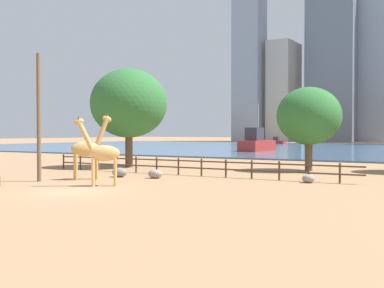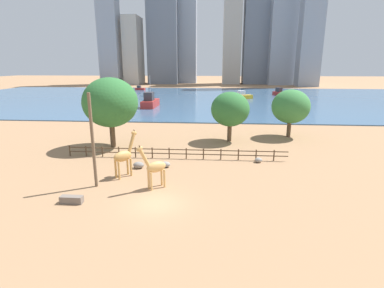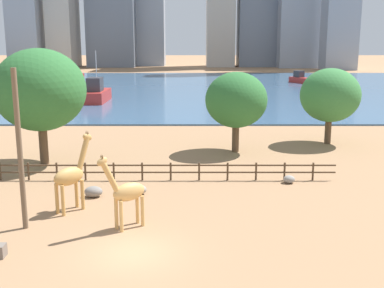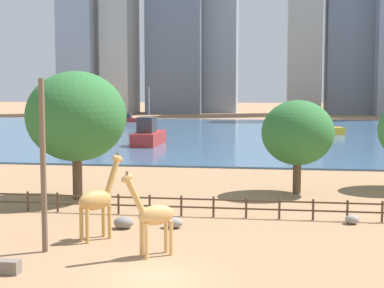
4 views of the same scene
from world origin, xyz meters
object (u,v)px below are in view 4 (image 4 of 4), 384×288
at_px(tree_left_large, 76,117).
at_px(boat_ferry, 148,135).
at_px(giraffe_companion, 98,200).
at_px(utility_pole, 43,166).
at_px(boulder_small, 124,223).
at_px(boat_tug, 326,129).
at_px(boulder_near_fence, 352,219).
at_px(boulder_by_pole, 173,223).
at_px(giraffe_tall, 153,215).
at_px(feeding_trough, 0,267).
at_px(boat_barge, 130,119).
at_px(tree_center_broad, 298,133).

distance_m(tree_left_large, boat_ferry, 38.24).
distance_m(giraffe_companion, utility_pole, 3.89).
bearing_deg(boulder_small, boat_tug, 76.02).
height_order(boulder_near_fence, boulder_by_pole, boulder_by_pole).
bearing_deg(boulder_small, boulder_near_fence, 12.93).
height_order(utility_pole, boulder_by_pole, utility_pole).
bearing_deg(giraffe_tall, feeding_trough, -8.73).
relative_size(giraffe_companion, boulder_near_fence, 5.57).
xyz_separation_m(feeding_trough, tree_left_large, (-2.35, 16.98, 5.69)).
relative_size(giraffe_companion, utility_pole, 0.54).
relative_size(utility_pole, boulder_by_pole, 7.65).
distance_m(giraffe_tall, boat_barge, 107.04).
xyz_separation_m(boulder_small, boat_tug, (16.72, 67.18, 0.74)).
bearing_deg(tree_center_broad, boat_tug, 83.19).
bearing_deg(boulder_near_fence, boat_barge, 111.59).
height_order(giraffe_companion, boat_ferry, boat_ferry).
height_order(giraffe_tall, boulder_near_fence, giraffe_tall).
bearing_deg(boulder_by_pole, boat_barge, 105.63).
height_order(giraffe_tall, utility_pole, utility_pole).
height_order(boulder_by_pole, tree_center_broad, tree_center_broad).
bearing_deg(boat_ferry, utility_pole, -173.03).
bearing_deg(tree_left_large, giraffe_tall, -57.86).
relative_size(giraffe_companion, boat_barge, 1.01).
bearing_deg(tree_left_large, tree_center_broad, 15.53).
bearing_deg(boat_barge, utility_pole, -64.41).
distance_m(giraffe_companion, boulder_near_fence, 15.05).
height_order(giraffe_tall, feeding_trough, giraffe_tall).
bearing_deg(utility_pole, boat_tug, 75.05).
height_order(giraffe_companion, boulder_near_fence, giraffe_companion).
xyz_separation_m(feeding_trough, boat_tug, (19.99, 75.89, 0.79)).
distance_m(boulder_near_fence, boulder_by_pole, 10.64).
bearing_deg(boulder_by_pole, utility_pole, -133.33).
relative_size(utility_pole, boulder_near_fence, 10.28).
xyz_separation_m(giraffe_tall, feeding_trough, (-6.11, -3.50, -1.71)).
bearing_deg(boulder_small, giraffe_tall, -61.26).
bearing_deg(boulder_by_pole, feeding_trough, -123.30).
height_order(tree_center_broad, boat_tug, tree_center_broad).
distance_m(tree_center_broad, boat_ferry, 38.57).
relative_size(boulder_by_pole, feeding_trough, 0.62).
bearing_deg(feeding_trough, boulder_small, 69.45).
relative_size(giraffe_companion, boulder_by_pole, 4.15).
xyz_separation_m(utility_pole, boat_barge, (-21.94, 103.47, -3.42)).
distance_m(boulder_small, boat_tug, 69.24).
height_order(utility_pole, boat_tug, utility_pole).
bearing_deg(boat_tug, boulder_small, -131.81).
distance_m(boat_ferry, boat_tug, 33.04).
bearing_deg(boat_tug, boulder_near_fence, -121.02).
height_order(utility_pole, boulder_small, utility_pole).
bearing_deg(boat_ferry, feeding_trough, -174.14).
distance_m(feeding_trough, boat_tug, 78.48).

